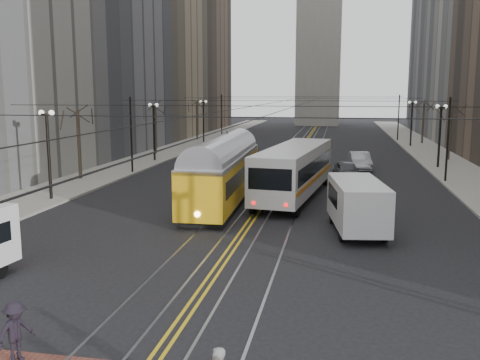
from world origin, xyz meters
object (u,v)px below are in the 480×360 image
at_px(sedan_grey, 346,171).
at_px(rear_bus, 294,173).
at_px(pedestrian_d, 16,332).
at_px(sedan_silver, 360,161).
at_px(cargo_van, 357,207).
at_px(streetcar, 223,177).

bearing_deg(sedan_grey, rear_bus, -123.90).
xyz_separation_m(rear_bus, pedestrian_d, (-5.32, -23.31, -0.89)).
bearing_deg(rear_bus, sedan_grey, 73.13).
bearing_deg(sedan_silver, rear_bus, -113.51).
height_order(rear_bus, sedan_grey, rear_bus).
bearing_deg(cargo_van, sedan_grey, 82.91).
height_order(rear_bus, pedestrian_d, rear_bus).
bearing_deg(sedan_silver, streetcar, -123.44).
height_order(streetcar, sedan_silver, streetcar).
distance_m(rear_bus, sedan_silver, 14.86).
relative_size(sedan_grey, pedestrian_d, 2.76).
distance_m(sedan_silver, pedestrian_d, 38.69).
distance_m(sedan_grey, sedan_silver, 6.27).
height_order(sedan_grey, pedestrian_d, pedestrian_d).
xyz_separation_m(cargo_van, pedestrian_d, (-9.17, -15.02, -0.48)).
distance_m(rear_bus, cargo_van, 9.14).
height_order(cargo_van, pedestrian_d, cargo_van).
bearing_deg(cargo_van, pedestrian_d, -129.68).
bearing_deg(streetcar, sedan_grey, 51.58).
xyz_separation_m(streetcar, cargo_van, (8.14, -5.76, -0.35)).
relative_size(sedan_grey, sedan_silver, 0.93).
bearing_deg(cargo_van, streetcar, 136.47).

